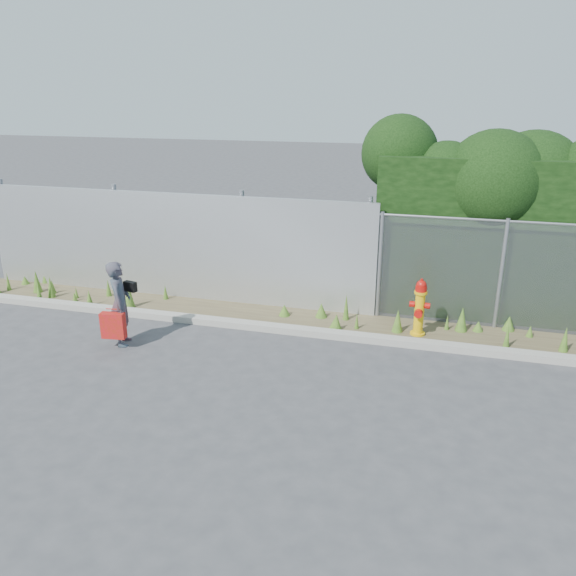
# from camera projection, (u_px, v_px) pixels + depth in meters

# --- Properties ---
(ground) EXTENTS (80.00, 80.00, 0.00)m
(ground) POSITION_uv_depth(u_px,v_px,m) (283.00, 383.00, 8.39)
(ground) COLOR #3B3B3E
(ground) RESTS_ON ground
(curb) EXTENTS (16.00, 0.22, 0.12)m
(curb) POSITION_uv_depth(u_px,v_px,m) (310.00, 332.00, 10.01)
(curb) COLOR gray
(curb) RESTS_ON ground
(weed_strip) EXTENTS (16.00, 1.35, 0.54)m
(weed_strip) POSITION_uv_depth(u_px,v_px,m) (351.00, 318.00, 10.39)
(weed_strip) COLOR #4E432C
(weed_strip) RESTS_ON ground
(corrugated_fence) EXTENTS (8.50, 0.21, 2.30)m
(corrugated_fence) POSITION_uv_depth(u_px,v_px,m) (171.00, 246.00, 11.55)
(corrugated_fence) COLOR #B4B7BB
(corrugated_fence) RESTS_ON ground
(chainlink_fence) EXTENTS (6.50, 0.07, 2.05)m
(chainlink_fence) POSITION_uv_depth(u_px,v_px,m) (565.00, 279.00, 9.73)
(chainlink_fence) COLOR gray
(chainlink_fence) RESTS_ON ground
(hedge) EXTENTS (7.74, 2.23, 3.72)m
(hedge) POSITION_uv_depth(u_px,v_px,m) (567.00, 209.00, 10.30)
(hedge) COLOR black
(hedge) RESTS_ON ground
(fire_hydrant) EXTENTS (0.36, 0.32, 1.06)m
(fire_hydrant) POSITION_uv_depth(u_px,v_px,m) (419.00, 308.00, 9.84)
(fire_hydrant) COLOR #E9B30C
(fire_hydrant) RESTS_ON ground
(woman) EXTENTS (0.53, 0.63, 1.47)m
(woman) POSITION_uv_depth(u_px,v_px,m) (120.00, 303.00, 9.46)
(woman) COLOR #115E6B
(woman) RESTS_ON ground
(red_tote_bag) EXTENTS (0.40, 0.15, 0.53)m
(red_tote_bag) POSITION_uv_depth(u_px,v_px,m) (113.00, 325.00, 9.36)
(red_tote_bag) COLOR #9E2809
(black_shoulder_bag) EXTENTS (0.23, 0.09, 0.17)m
(black_shoulder_bag) POSITION_uv_depth(u_px,v_px,m) (130.00, 286.00, 9.48)
(black_shoulder_bag) COLOR black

